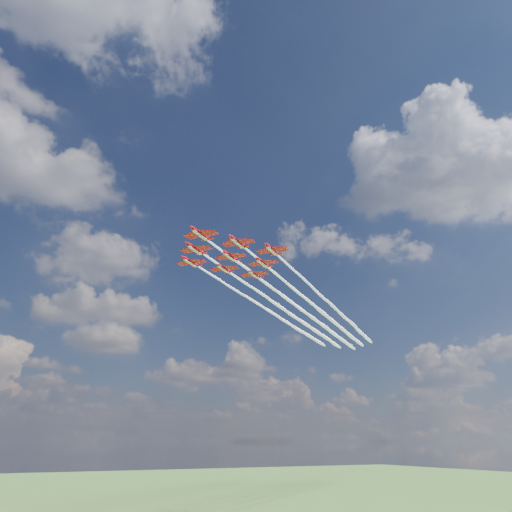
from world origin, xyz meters
The scene contains 9 objects.
jet_lead centered at (35.47, 32.09, 78.31)m, with size 122.70×105.59×2.89m.
jet_row2_port centered at (47.77, 33.05, 78.31)m, with size 122.70×105.59×2.89m.
jet_row2_starb centered at (38.30, 44.10, 78.31)m, with size 122.70×105.59×2.89m.
jet_row3_port centered at (60.07, 34.02, 78.31)m, with size 122.70×105.59×2.89m.
jet_row3_centre centered at (50.60, 45.06, 78.31)m, with size 122.70×105.59×2.89m.
jet_row3_starb centered at (41.12, 56.11, 78.31)m, with size 122.70×105.59×2.89m.
jet_row4_port centered at (62.90, 46.03, 78.31)m, with size 122.70×105.59×2.89m.
jet_row4_starb centered at (53.43, 57.08, 78.31)m, with size 122.70×105.59×2.89m.
jet_tail centered at (65.73, 58.04, 78.31)m, with size 122.70×105.59×2.89m.
Camera 1 is at (-67.40, -143.28, 21.98)m, focal length 35.00 mm.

